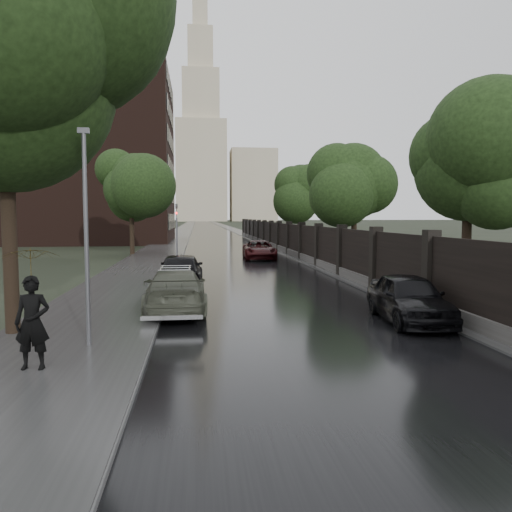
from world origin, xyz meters
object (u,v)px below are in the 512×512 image
object	(u,v)px
lamp_post	(86,237)
tree_right_c	(299,198)
car_right_far	(259,250)
tree_right_b	(355,189)
car_right_near	(409,298)
pedestrian_umbrella	(31,272)
tree_left_near	(3,83)
volga_sedan	(176,291)
traffic_light	(177,227)
tree_right_a	(469,169)
tree_left_far	(131,189)
hatchback_left	(181,270)

from	to	relation	value
lamp_post	tree_right_c	bearing A→B (deg)	71.48
tree_right_c	car_right_far	world-z (taller)	tree_right_c
tree_right_b	car_right_near	bearing A→B (deg)	-102.87
pedestrian_umbrella	tree_right_c	bearing A→B (deg)	74.14
tree_left_near	volga_sedan	world-z (taller)	tree_left_near
tree_left_near	car_right_near	distance (m)	12.34
tree_right_c	lamp_post	bearing A→B (deg)	-108.52
tree_right_c	traffic_light	xyz separation A→B (m)	(-11.80, -15.01, -2.55)
tree_right_a	tree_left_near	bearing A→B (deg)	-161.68
tree_left_near	tree_right_b	distance (m)	24.31
tree_right_b	tree_right_a	bearing A→B (deg)	-90.00
traffic_light	tree_right_c	bearing A→B (deg)	51.82
pedestrian_umbrella	tree_left_far	bearing A→B (deg)	96.41
tree_left_far	tree_left_near	bearing A→B (deg)	-89.15
lamp_post	pedestrian_umbrella	size ratio (longest dim) A/B	1.78
tree_left_near	pedestrian_umbrella	size ratio (longest dim) A/B	3.19
lamp_post	tree_left_near	bearing A→B (deg)	145.71
tree_right_a	tree_right_c	size ratio (longest dim) A/B	1.00
tree_right_b	tree_right_c	xyz separation A→B (m)	(0.00, 18.00, 0.00)
tree_right_a	car_right_near	bearing A→B (deg)	-134.28
tree_right_a	car_right_far	world-z (taller)	tree_right_a
volga_sedan	car_right_far	distance (m)	20.21
lamp_post	traffic_light	xyz separation A→B (m)	(1.10, 23.49, -0.27)
tree_right_a	volga_sedan	size ratio (longest dim) A/B	1.45
traffic_light	car_right_far	size ratio (longest dim) A/B	0.81
tree_right_a	car_right_near	distance (m)	7.33
volga_sedan	hatchback_left	bearing A→B (deg)	-91.27
car_right_far	tree_right_b	bearing A→B (deg)	-29.53
tree_right_a	hatchback_left	size ratio (longest dim) A/B	1.53
tree_right_a	pedestrian_umbrella	world-z (taller)	tree_right_a
tree_right_c	volga_sedan	distance (m)	35.89
volga_sedan	tree_left_near	bearing A→B (deg)	36.83
tree_left_far	tree_right_b	world-z (taller)	tree_left_far
traffic_light	tree_left_near	bearing A→B (deg)	-98.53
tree_left_far	tree_right_a	distance (m)	26.91
traffic_light	tree_left_far	bearing A→B (deg)	126.47
tree_left_near	tree_right_c	world-z (taller)	tree_left_near
car_right_far	traffic_light	bearing A→B (deg)	-171.27
tree_left_near	traffic_light	size ratio (longest dim) A/B	2.29
tree_left_far	car_right_far	size ratio (longest dim) A/B	1.51
tree_right_a	lamp_post	bearing A→B (deg)	-153.26
tree_left_far	traffic_light	xyz separation A→B (m)	(3.70, -5.01, -2.84)
traffic_light	tree_right_b	bearing A→B (deg)	-14.24
volga_sedan	car_right_near	xyz separation A→B (m)	(6.92, -2.42, 0.02)
tree_left_far	tree_right_c	world-z (taller)	tree_left_far
hatchback_left	pedestrian_umbrella	bearing A→B (deg)	79.93
tree_left_near	pedestrian_umbrella	distance (m)	5.64
hatchback_left	tree_right_a	bearing A→B (deg)	163.10
tree_left_near	hatchback_left	bearing A→B (deg)	65.37
traffic_light	pedestrian_umbrella	size ratio (longest dim) A/B	1.39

